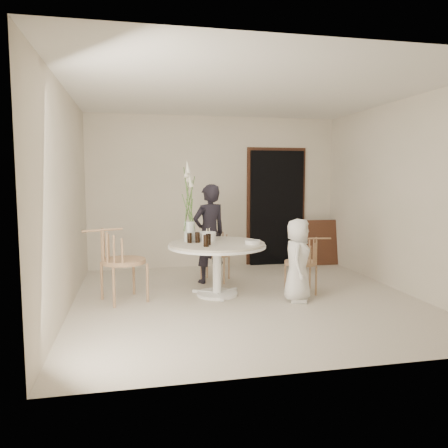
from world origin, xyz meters
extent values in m
plane|color=beige|center=(0.00, 0.00, 0.00)|extent=(4.50, 4.50, 0.00)
plane|color=white|center=(0.00, 0.00, 2.70)|extent=(4.50, 4.50, 0.00)
plane|color=beige|center=(0.00, 2.25, 1.35)|extent=(4.50, 0.00, 4.50)
plane|color=beige|center=(0.00, -2.25, 1.35)|extent=(4.50, 0.00, 4.50)
plane|color=beige|center=(-2.25, 0.00, 1.35)|extent=(0.00, 4.50, 4.50)
plane|color=beige|center=(2.25, 0.00, 1.35)|extent=(0.00, 4.50, 4.50)
cube|color=black|center=(1.15, 2.19, 1.05)|extent=(1.00, 0.10, 2.10)
cube|color=#4F2C1B|center=(1.15, 2.23, 1.11)|extent=(1.12, 0.03, 2.22)
cylinder|color=white|center=(-0.35, 0.25, 0.02)|extent=(0.56, 0.56, 0.04)
cylinder|color=white|center=(-0.35, 0.25, 0.34)|extent=(0.12, 0.12, 0.65)
cylinder|color=white|center=(-0.35, 0.25, 0.68)|extent=(1.33, 1.33, 0.03)
cylinder|color=beige|center=(-0.35, 0.25, 0.71)|extent=(1.30, 1.30, 0.04)
cube|color=#4F2C1B|center=(1.95, 1.95, 0.41)|extent=(0.63, 0.20, 0.83)
cylinder|color=tan|center=(-0.46, 0.99, 0.20)|extent=(0.03, 0.03, 0.40)
cylinder|color=tan|center=(-0.13, 0.84, 0.20)|extent=(0.03, 0.03, 0.40)
cylinder|color=tan|center=(-0.31, 1.32, 0.20)|extent=(0.03, 0.03, 0.40)
cylinder|color=tan|center=(0.02, 1.17, 0.20)|extent=(0.03, 0.03, 0.40)
cylinder|color=tan|center=(-0.22, 1.08, 0.42)|extent=(0.45, 0.45, 0.04)
cylinder|color=tan|center=(0.68, 0.38, 0.20)|extent=(0.03, 0.03, 0.40)
cylinder|color=tan|center=(0.62, 0.03, 0.20)|extent=(0.03, 0.03, 0.40)
cylinder|color=tan|center=(1.04, 0.32, 0.20)|extent=(0.03, 0.03, 0.40)
cylinder|color=tan|center=(0.98, -0.03, 0.20)|extent=(0.03, 0.03, 0.40)
cylinder|color=tan|center=(0.83, 0.17, 0.42)|extent=(0.45, 0.45, 0.04)
cylinder|color=tan|center=(-1.30, 0.11, 0.25)|extent=(0.03, 0.03, 0.51)
cylinder|color=tan|center=(-1.47, 0.53, 0.25)|extent=(0.03, 0.03, 0.51)
cylinder|color=tan|center=(-1.71, -0.06, 0.25)|extent=(0.03, 0.03, 0.51)
cylinder|color=tan|center=(-1.89, 0.36, 0.25)|extent=(0.03, 0.03, 0.51)
cylinder|color=tan|center=(-1.59, 0.23, 0.53)|extent=(0.56, 0.56, 0.06)
imported|color=black|center=(-0.32, 1.03, 0.76)|extent=(0.65, 0.54, 1.51)
imported|color=white|center=(0.62, -0.24, 0.54)|extent=(0.54, 0.63, 1.09)
cylinder|color=white|center=(-0.46, 0.46, 0.79)|extent=(0.26, 0.26, 0.12)
cylinder|color=#FFEAA1|center=(-0.46, 0.46, 0.88)|extent=(0.01, 0.01, 0.05)
cylinder|color=#FFEAA1|center=(-0.41, 0.49, 0.88)|extent=(0.01, 0.01, 0.05)
cylinder|color=black|center=(-0.49, 0.11, 0.80)|extent=(0.08, 0.08, 0.14)
cylinder|color=black|center=(-0.55, -0.05, 0.81)|extent=(0.07, 0.07, 0.15)
cylinder|color=black|center=(-0.72, 0.33, 0.80)|extent=(0.07, 0.07, 0.14)
cylinder|color=black|center=(-0.61, 0.32, 0.80)|extent=(0.07, 0.07, 0.14)
cylinder|color=white|center=(0.09, 0.05, 0.76)|extent=(0.27, 0.27, 0.05)
cylinder|color=silver|center=(-0.70, 0.43, 0.87)|extent=(0.15, 0.15, 0.28)
cylinder|color=#4B7231|center=(-0.67, 0.44, 1.22)|extent=(0.01, 0.01, 0.71)
cone|color=#EDE5CB|center=(-0.67, 0.44, 1.58)|extent=(0.07, 0.07, 0.18)
cylinder|color=#4B7231|center=(-0.70, 0.46, 1.25)|extent=(0.01, 0.01, 0.77)
cone|color=#EDE5CB|center=(-0.70, 0.46, 1.64)|extent=(0.07, 0.07, 0.18)
cylinder|color=#4B7231|center=(-0.73, 0.45, 1.29)|extent=(0.01, 0.01, 0.83)
cone|color=#EDE5CB|center=(-0.73, 0.45, 1.70)|extent=(0.07, 0.07, 0.18)
cylinder|color=#4B7231|center=(-0.73, 0.41, 1.32)|extent=(0.01, 0.01, 0.89)
cone|color=#EDE5CB|center=(-0.73, 0.41, 1.76)|extent=(0.07, 0.07, 0.18)
cylinder|color=#4B7231|center=(-0.69, 0.41, 1.22)|extent=(0.01, 0.01, 0.71)
cone|color=#EDE5CB|center=(-0.69, 0.41, 1.58)|extent=(0.07, 0.07, 0.18)
camera|label=1|loc=(-1.46, -5.51, 1.62)|focal=35.00mm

